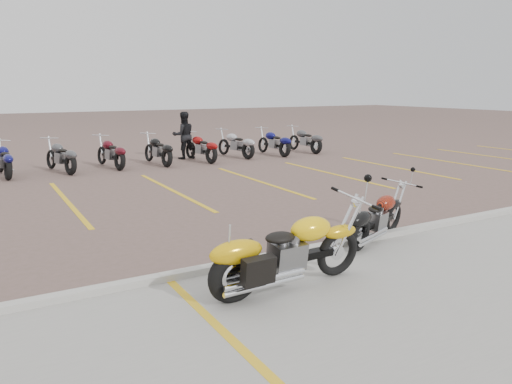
# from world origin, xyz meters

# --- Properties ---
(ground) EXTENTS (100.00, 100.00, 0.00)m
(ground) POSITION_xyz_m (0.00, 0.00, 0.00)
(ground) COLOR brown
(ground) RESTS_ON ground
(concrete_apron) EXTENTS (60.00, 5.00, 0.01)m
(concrete_apron) POSITION_xyz_m (0.00, -4.50, 0.01)
(concrete_apron) COLOR #9E9B93
(concrete_apron) RESTS_ON ground
(curb) EXTENTS (60.00, 0.18, 0.12)m
(curb) POSITION_xyz_m (0.00, -2.00, 0.06)
(curb) COLOR #ADAAA3
(curb) RESTS_ON ground
(parking_stripes) EXTENTS (38.00, 5.50, 0.01)m
(parking_stripes) POSITION_xyz_m (0.00, 4.00, 0.00)
(parking_stripes) COLOR gold
(parking_stripes) RESTS_ON ground
(apron_stripe) EXTENTS (0.12, 5.00, 0.00)m
(apron_stripe) POSITION_xyz_m (-2.30, -4.50, 0.01)
(apron_stripe) COLOR gold
(apron_stripe) RESTS_ON concrete_apron
(yellow_cruiser) EXTENTS (2.46, 0.38, 1.01)m
(yellow_cruiser) POSITION_xyz_m (-1.02, -3.07, 0.50)
(yellow_cruiser) COLOR black
(yellow_cruiser) RESTS_ON ground
(flame_cruiser) EXTENTS (1.89, 0.86, 0.82)m
(flame_cruiser) POSITION_xyz_m (1.54, -2.08, 0.41)
(flame_cruiser) COLOR black
(flame_cruiser) RESTS_ON ground
(person_b) EXTENTS (0.94, 0.77, 1.81)m
(person_b) POSITION_xyz_m (2.54, 9.60, 0.91)
(person_b) COLOR black
(person_b) RESTS_ON ground
(bg_bike_row) EXTENTS (17.41, 2.07, 1.10)m
(bg_bike_row) POSITION_xyz_m (-0.50, 8.72, 0.55)
(bg_bike_row) COLOR black
(bg_bike_row) RESTS_ON ground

